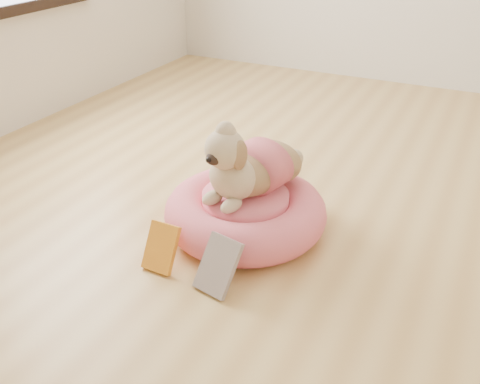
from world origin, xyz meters
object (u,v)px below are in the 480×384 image
at_px(pet_bed, 245,212).
at_px(book_white, 218,265).
at_px(book_yellow, 161,247).
at_px(dog, 249,153).

height_order(pet_bed, book_white, book_white).
xyz_separation_m(pet_bed, book_yellow, (-0.17, -0.37, 0.00)).
xyz_separation_m(dog, book_yellow, (-0.17, -0.38, -0.26)).
bearing_deg(dog, pet_bed, -99.76).
xyz_separation_m(pet_bed, dog, (0.01, 0.01, 0.26)).
height_order(dog, book_yellow, dog).
bearing_deg(dog, book_yellow, -100.51).
relative_size(pet_bed, book_yellow, 3.66).
xyz_separation_m(pet_bed, book_white, (0.08, -0.38, 0.01)).
height_order(pet_bed, book_yellow, pet_bed).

